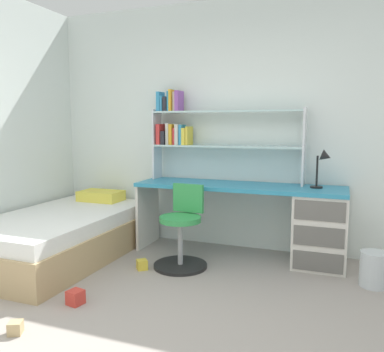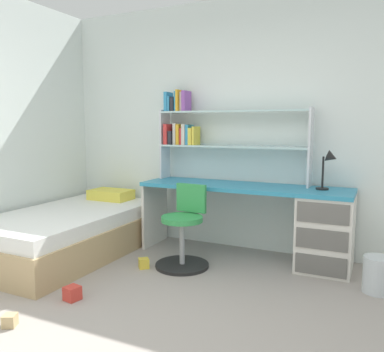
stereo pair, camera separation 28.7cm
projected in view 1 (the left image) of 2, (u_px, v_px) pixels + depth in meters
room_shell at (88, 126)px, 3.65m from camera, size 5.50×5.68×2.72m
desk at (295, 220)px, 3.93m from camera, size 2.14×0.58×0.76m
bookshelf_hutch at (201, 128)px, 4.35m from camera, size 1.66×0.22×1.00m
desk_lamp at (324, 163)px, 3.79m from camera, size 0.20×0.16×0.38m
swivel_chair at (182, 235)px, 3.82m from camera, size 0.52×0.52×0.79m
bed_platform at (62, 235)px, 4.11m from camera, size 1.17×2.00×0.58m
waste_bin at (374, 269)px, 3.35m from camera, size 0.23×0.23×0.30m
toy_block_natural_0 at (15, 328)px, 2.59m from camera, size 0.11×0.11×0.08m
toy_block_yellow_1 at (142, 265)px, 3.76m from camera, size 0.13×0.13×0.09m
toy_block_red_2 at (75, 297)px, 3.03m from camera, size 0.13×0.13×0.11m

